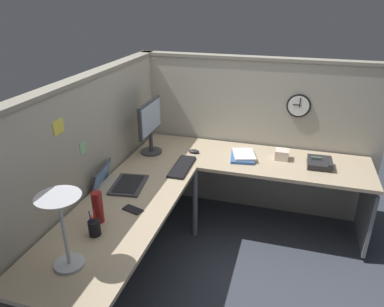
{
  "coord_description": "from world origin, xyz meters",
  "views": [
    {
      "loc": [
        -2.57,
        -0.61,
        2.13
      ],
      "look_at": [
        0.11,
        0.17,
        0.87
      ],
      "focal_mm": 33.78,
      "sensor_mm": 36.0,
      "label": 1
    }
  ],
  "objects_px": {
    "wall_clock": "(299,106)",
    "tissue_box": "(282,154)",
    "office_phone": "(320,164)",
    "desk_lamp_dome": "(60,210)",
    "computer_mouse": "(194,151)",
    "cell_phone": "(133,210)",
    "keyboard": "(182,167)",
    "laptop": "(117,182)",
    "book_stack": "(243,156)",
    "monitor": "(150,123)",
    "thermos_flask": "(98,207)",
    "pen_cup": "(94,228)"
  },
  "relations": [
    {
      "from": "keyboard",
      "to": "wall_clock",
      "type": "height_order",
      "value": "wall_clock"
    },
    {
      "from": "office_phone",
      "to": "wall_clock",
      "type": "distance_m",
      "value": 0.59
    },
    {
      "from": "tissue_box",
      "to": "desk_lamp_dome",
      "type": "bearing_deg",
      "value": 149.22
    },
    {
      "from": "laptop",
      "to": "desk_lamp_dome",
      "type": "height_order",
      "value": "desk_lamp_dome"
    },
    {
      "from": "computer_mouse",
      "to": "office_phone",
      "type": "relative_size",
      "value": 0.49
    },
    {
      "from": "cell_phone",
      "to": "book_stack",
      "type": "xyz_separation_m",
      "value": [
        1.08,
        -0.6,
        0.02
      ]
    },
    {
      "from": "computer_mouse",
      "to": "thermos_flask",
      "type": "relative_size",
      "value": 0.47
    },
    {
      "from": "pen_cup",
      "to": "tissue_box",
      "type": "bearing_deg",
      "value": -35.51
    },
    {
      "from": "desk_lamp_dome",
      "to": "office_phone",
      "type": "bearing_deg",
      "value": -39.4
    },
    {
      "from": "laptop",
      "to": "book_stack",
      "type": "bearing_deg",
      "value": -48.38
    },
    {
      "from": "monitor",
      "to": "cell_phone",
      "type": "bearing_deg",
      "value": -165.4
    },
    {
      "from": "cell_phone",
      "to": "book_stack",
      "type": "distance_m",
      "value": 1.24
    },
    {
      "from": "tissue_box",
      "to": "wall_clock",
      "type": "bearing_deg",
      "value": -18.06
    },
    {
      "from": "tissue_box",
      "to": "keyboard",
      "type": "bearing_deg",
      "value": 117.82
    },
    {
      "from": "thermos_flask",
      "to": "office_phone",
      "type": "height_order",
      "value": "thermos_flask"
    },
    {
      "from": "pen_cup",
      "to": "office_phone",
      "type": "bearing_deg",
      "value": -44.79
    },
    {
      "from": "computer_mouse",
      "to": "wall_clock",
      "type": "height_order",
      "value": "wall_clock"
    },
    {
      "from": "office_phone",
      "to": "laptop",
      "type": "bearing_deg",
      "value": 116.61
    },
    {
      "from": "computer_mouse",
      "to": "wall_clock",
      "type": "xyz_separation_m",
      "value": [
        0.39,
        -0.9,
        0.41
      ]
    },
    {
      "from": "desk_lamp_dome",
      "to": "computer_mouse",
      "type": "bearing_deg",
      "value": -8.31
    },
    {
      "from": "keyboard",
      "to": "cell_phone",
      "type": "xyz_separation_m",
      "value": [
        -0.73,
        0.13,
        -0.01
      ]
    },
    {
      "from": "book_stack",
      "to": "tissue_box",
      "type": "xyz_separation_m",
      "value": [
        0.08,
        -0.34,
        0.02
      ]
    },
    {
      "from": "cell_phone",
      "to": "computer_mouse",
      "type": "bearing_deg",
      "value": 9.17
    },
    {
      "from": "monitor",
      "to": "pen_cup",
      "type": "bearing_deg",
      "value": -173.78
    },
    {
      "from": "cell_phone",
      "to": "wall_clock",
      "type": "distance_m",
      "value": 1.83
    },
    {
      "from": "cell_phone",
      "to": "wall_clock",
      "type": "relative_size",
      "value": 0.65
    },
    {
      "from": "keyboard",
      "to": "office_phone",
      "type": "distance_m",
      "value": 1.2
    },
    {
      "from": "pen_cup",
      "to": "thermos_flask",
      "type": "xyz_separation_m",
      "value": [
        0.14,
        0.05,
        0.06
      ]
    },
    {
      "from": "cell_phone",
      "to": "office_phone",
      "type": "bearing_deg",
      "value": -33.28
    },
    {
      "from": "pen_cup",
      "to": "monitor",
      "type": "bearing_deg",
      "value": 6.22
    },
    {
      "from": "thermos_flask",
      "to": "book_stack",
      "type": "bearing_deg",
      "value": -31.05
    },
    {
      "from": "thermos_flask",
      "to": "laptop",
      "type": "bearing_deg",
      "value": 13.76
    },
    {
      "from": "monitor",
      "to": "thermos_flask",
      "type": "bearing_deg",
      "value": -175.41
    },
    {
      "from": "tissue_box",
      "to": "monitor",
      "type": "bearing_deg",
      "value": 99.59
    },
    {
      "from": "pen_cup",
      "to": "desk_lamp_dome",
      "type": "bearing_deg",
      "value": -179.06
    },
    {
      "from": "thermos_flask",
      "to": "tissue_box",
      "type": "height_order",
      "value": "thermos_flask"
    },
    {
      "from": "cell_phone",
      "to": "laptop",
      "type": "bearing_deg",
      "value": 59.31
    },
    {
      "from": "desk_lamp_dome",
      "to": "pen_cup",
      "type": "height_order",
      "value": "desk_lamp_dome"
    },
    {
      "from": "desk_lamp_dome",
      "to": "tissue_box",
      "type": "height_order",
      "value": "desk_lamp_dome"
    },
    {
      "from": "keyboard",
      "to": "tissue_box",
      "type": "distance_m",
      "value": 0.93
    },
    {
      "from": "wall_clock",
      "to": "keyboard",
      "type": "bearing_deg",
      "value": 128.3
    },
    {
      "from": "computer_mouse",
      "to": "desk_lamp_dome",
      "type": "height_order",
      "value": "desk_lamp_dome"
    },
    {
      "from": "cell_phone",
      "to": "book_stack",
      "type": "bearing_deg",
      "value": -12.64
    },
    {
      "from": "monitor",
      "to": "computer_mouse",
      "type": "xyz_separation_m",
      "value": [
        0.11,
        -0.39,
        -0.28
      ]
    },
    {
      "from": "laptop",
      "to": "desk_lamp_dome",
      "type": "distance_m",
      "value": 0.98
    },
    {
      "from": "wall_clock",
      "to": "tissue_box",
      "type": "bearing_deg",
      "value": 161.94
    },
    {
      "from": "laptop",
      "to": "thermos_flask",
      "type": "height_order",
      "value": "thermos_flask"
    },
    {
      "from": "office_phone",
      "to": "cell_phone",
      "type": "bearing_deg",
      "value": 130.15
    },
    {
      "from": "wall_clock",
      "to": "book_stack",
      "type": "bearing_deg",
      "value": 130.16
    },
    {
      "from": "keyboard",
      "to": "desk_lamp_dome",
      "type": "height_order",
      "value": "desk_lamp_dome"
    }
  ]
}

